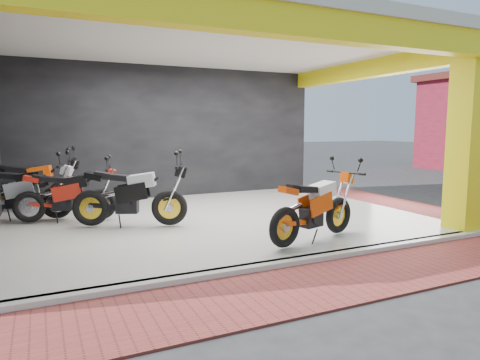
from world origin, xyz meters
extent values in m
plane|color=#2D2D30|center=(0.00, 0.00, 0.00)|extent=(80.00, 80.00, 0.00)
cube|color=silver|center=(0.00, 2.00, 0.05)|extent=(8.00, 6.00, 0.10)
cube|color=beige|center=(0.00, 2.00, 3.60)|extent=(8.40, 6.40, 0.20)
cube|color=black|center=(0.00, 5.10, 1.75)|extent=(8.20, 0.20, 3.50)
cube|color=yellow|center=(3.75, -0.75, 1.75)|extent=(0.50, 0.50, 3.50)
cube|color=yellow|center=(0.00, -1.00, 3.30)|extent=(8.40, 0.30, 0.40)
cube|color=yellow|center=(4.00, 2.00, 3.30)|extent=(0.30, 6.40, 0.40)
cube|color=silver|center=(0.00, -1.02, 0.05)|extent=(8.00, 0.20, 0.10)
cube|color=brown|center=(0.00, -1.80, 0.01)|extent=(9.00, 1.40, 0.03)
cube|color=brown|center=(4.80, 2.00, 0.01)|extent=(1.40, 7.00, 0.03)
camera|label=1|loc=(-3.20, -5.97, 1.94)|focal=32.00mm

